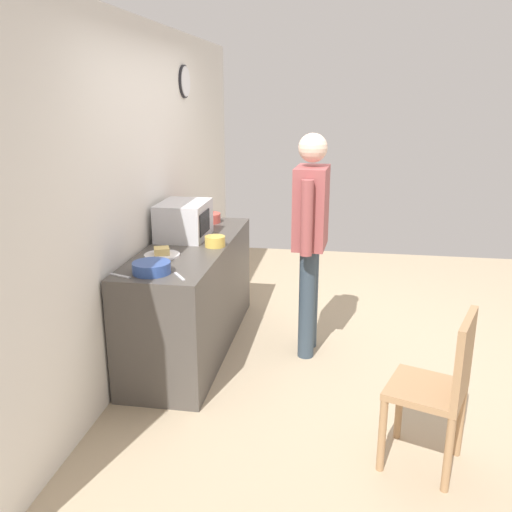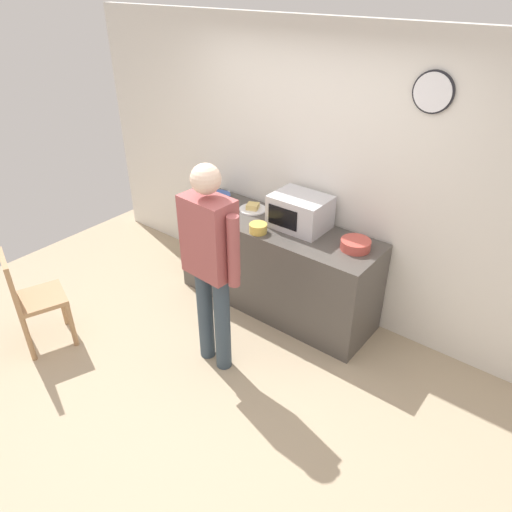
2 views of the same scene
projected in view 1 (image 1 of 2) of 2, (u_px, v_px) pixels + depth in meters
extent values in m
plane|color=tan|center=(339.00, 350.00, 4.58)|extent=(6.00, 6.00, 0.00)
cube|color=silver|center=(147.00, 190.00, 4.46)|extent=(5.40, 0.10, 2.60)
cylinder|color=white|center=(185.00, 81.00, 5.12)|extent=(0.27, 0.03, 0.27)
cylinder|color=black|center=(184.00, 81.00, 5.12)|extent=(0.30, 0.02, 0.30)
cube|color=#4C4742|center=(192.00, 296.00, 4.53)|extent=(1.97, 0.62, 0.90)
cube|color=silver|center=(184.00, 220.00, 4.54)|extent=(0.50, 0.38, 0.30)
cube|color=black|center=(205.00, 223.00, 4.46)|extent=(0.30, 0.01, 0.18)
cylinder|color=white|center=(162.00, 255.00, 4.06)|extent=(0.26, 0.26, 0.01)
cube|color=#DEBF6E|center=(162.00, 251.00, 4.05)|extent=(0.14, 0.14, 0.05)
cylinder|color=#C64C42|center=(207.00, 218.00, 5.12)|extent=(0.25, 0.25, 0.08)
cylinder|color=#33519E|center=(152.00, 268.00, 3.67)|extent=(0.26, 0.26, 0.08)
cylinder|color=gold|center=(215.00, 241.00, 4.31)|extent=(0.16, 0.16, 0.08)
cube|color=silver|center=(120.00, 276.00, 3.61)|extent=(0.08, 0.17, 0.01)
cube|color=silver|center=(180.00, 276.00, 3.60)|extent=(0.15, 0.12, 0.01)
cylinder|color=#334351|center=(310.00, 296.00, 4.54)|extent=(0.13, 0.13, 0.90)
cylinder|color=#334351|center=(307.00, 304.00, 4.35)|extent=(0.13, 0.13, 0.90)
cube|color=#9E4C4C|center=(311.00, 207.00, 4.23)|extent=(0.41, 0.26, 0.63)
cylinder|color=#9E4C4C|center=(315.00, 205.00, 4.47)|extent=(0.09, 0.09, 0.56)
cylinder|color=#9E4C4C|center=(307.00, 218.00, 4.00)|extent=(0.09, 0.09, 0.56)
sphere|color=beige|center=(313.00, 148.00, 4.10)|extent=(0.22, 0.22, 0.22)
cylinder|color=#A87F56|center=(399.00, 405.00, 3.36)|extent=(0.04, 0.04, 0.45)
cylinder|color=#A87F56|center=(382.00, 435.00, 3.06)|extent=(0.04, 0.04, 0.45)
cylinder|color=#A87F56|center=(460.00, 421.00, 3.19)|extent=(0.04, 0.04, 0.45)
cylinder|color=#A87F56|center=(448.00, 455.00, 2.89)|extent=(0.04, 0.04, 0.45)
cube|color=#A87F56|center=(426.00, 390.00, 3.05)|extent=(0.51, 0.51, 0.04)
cube|color=#A87F56|center=(464.00, 357.00, 2.90)|extent=(0.39, 0.17, 0.45)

